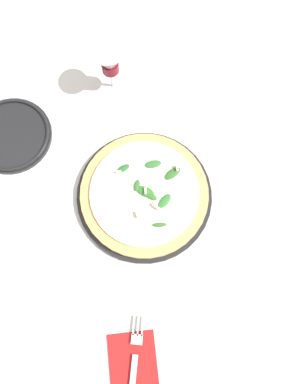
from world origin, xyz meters
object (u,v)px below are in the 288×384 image
object	(u,v)px
pizza_arugula_main	(144,193)
fork	(134,368)
wine_glass	(110,63)
side_plate_white	(11,135)

from	to	relation	value
pizza_arugula_main	fork	world-z (taller)	pizza_arugula_main
wine_glass	side_plate_white	bearing A→B (deg)	103.36
fork	side_plate_white	distance (m)	0.59
fork	pizza_arugula_main	bearing A→B (deg)	2.54
wine_glass	fork	xyz separation A→B (m)	(-0.64, 0.13, -0.09)
wine_glass	fork	bearing A→B (deg)	168.82
pizza_arugula_main	wine_glass	bearing A→B (deg)	-0.94
pizza_arugula_main	side_plate_white	world-z (taller)	pizza_arugula_main
fork	side_plate_white	world-z (taller)	side_plate_white
wine_glass	fork	world-z (taller)	wine_glass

